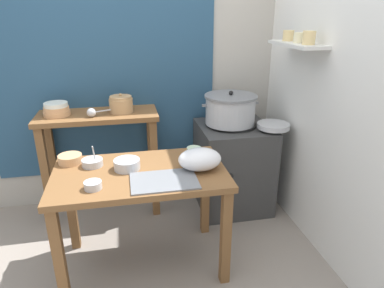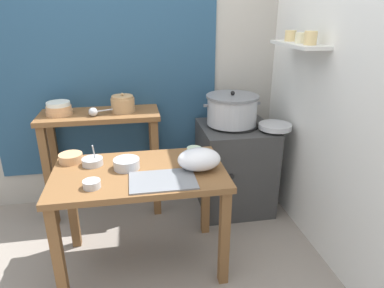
{
  "view_description": "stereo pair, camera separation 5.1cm",
  "coord_description": "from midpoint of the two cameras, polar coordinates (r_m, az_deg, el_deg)",
  "views": [
    {
      "loc": [
        0.01,
        -1.93,
        1.68
      ],
      "look_at": [
        0.45,
        0.21,
        0.82
      ],
      "focal_mm": 32.06,
      "sensor_mm": 36.0,
      "label": 1
    },
    {
      "loc": [
        0.06,
        -1.94,
        1.68
      ],
      "look_at": [
        0.45,
        0.21,
        0.82
      ],
      "focal_mm": 32.06,
      "sensor_mm": 36.0,
      "label": 2
    }
  ],
  "objects": [
    {
      "name": "ground_plane",
      "position": [
        2.57,
        -9.01,
        -19.79
      ],
      "size": [
        9.0,
        9.0,
        0.0
      ],
      "primitive_type": "plane",
      "color": "gray"
    },
    {
      "name": "wall_back",
      "position": [
        3.06,
        -9.47,
        14.08
      ],
      "size": [
        4.4,
        0.12,
        2.6
      ],
      "color": "#B2ADA3",
      "rests_on": "ground"
    },
    {
      "name": "wall_right",
      "position": [
        2.56,
        22.56,
        11.33
      ],
      "size": [
        0.3,
        3.2,
        2.6
      ],
      "color": "white",
      "rests_on": "ground"
    },
    {
      "name": "prep_table",
      "position": [
        2.27,
        -7.97,
        -6.93
      ],
      "size": [
        1.1,
        0.66,
        0.72
      ],
      "color": "brown",
      "rests_on": "ground"
    },
    {
      "name": "back_shelf_table",
      "position": [
        2.95,
        -14.29,
        0.94
      ],
      "size": [
        0.96,
        0.4,
        0.9
      ],
      "color": "brown",
      "rests_on": "ground"
    },
    {
      "name": "stove_block",
      "position": [
        3.07,
        7.55,
        -3.75
      ],
      "size": [
        0.6,
        0.61,
        0.78
      ],
      "color": "#383838",
      "rests_on": "ground"
    },
    {
      "name": "steamer_pot",
      "position": [
        2.89,
        7.17,
        5.71
      ],
      "size": [
        0.48,
        0.44,
        0.28
      ],
      "color": "#B7BABF",
      "rests_on": "stove_block"
    },
    {
      "name": "clay_pot",
      "position": [
        2.86,
        -10.93,
        6.57
      ],
      "size": [
        0.19,
        0.19,
        0.16
      ],
      "color": "tan",
      "rests_on": "back_shelf_table"
    },
    {
      "name": "bowl_stack_enamel",
      "position": [
        2.92,
        -20.81,
        5.54
      ],
      "size": [
        0.21,
        0.21,
        0.1
      ],
      "color": "tan",
      "rests_on": "back_shelf_table"
    },
    {
      "name": "ladle",
      "position": [
        2.79,
        -15.41,
        5.19
      ],
      "size": [
        0.26,
        0.12,
        0.07
      ],
      "color": "#B7BABF",
      "rests_on": "back_shelf_table"
    },
    {
      "name": "serving_tray",
      "position": [
        2.07,
        -4.2,
        -6.06
      ],
      "size": [
        0.4,
        0.28,
        0.01
      ],
      "primitive_type": "cube",
      "color": "slate",
      "rests_on": "prep_table"
    },
    {
      "name": "plastic_bag",
      "position": [
        2.19,
        1.85,
        -2.56
      ],
      "size": [
        0.28,
        0.21,
        0.14
      ],
      "primitive_type": "ellipsoid",
      "color": "white",
      "rests_on": "prep_table"
    },
    {
      "name": "wide_pan",
      "position": [
        2.86,
        14.15,
        2.87
      ],
      "size": [
        0.27,
        0.27,
        0.04
      ],
      "primitive_type": "cylinder",
      "color": "#B7BABF",
      "rests_on": "stove_block"
    },
    {
      "name": "prep_bowl_0",
      "position": [
        2.36,
        -15.63,
        -2.78
      ],
      "size": [
        0.14,
        0.14,
        0.15
      ],
      "color": "#B7BABF",
      "rests_on": "prep_table"
    },
    {
      "name": "prep_bowl_1",
      "position": [
        2.25,
        -10.15,
        -3.19
      ],
      "size": [
        0.17,
        0.17,
        0.07
      ],
      "color": "#B7BABF",
      "rests_on": "prep_table"
    },
    {
      "name": "prep_bowl_2",
      "position": [
        2.06,
        -15.67,
        -6.39
      ],
      "size": [
        0.1,
        0.1,
        0.05
      ],
      "color": "#B7BABF",
      "rests_on": "prep_table"
    },
    {
      "name": "prep_bowl_3",
      "position": [
        2.45,
        -18.96,
        -2.14
      ],
      "size": [
        0.16,
        0.16,
        0.06
      ],
      "color": "tan",
      "rests_on": "prep_table"
    },
    {
      "name": "prep_bowl_4",
      "position": [
        2.39,
        0.96,
        -1.29
      ],
      "size": [
        0.1,
        0.1,
        0.07
      ],
      "color": "#B7D1AD",
      "rests_on": "prep_table"
    }
  ]
}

